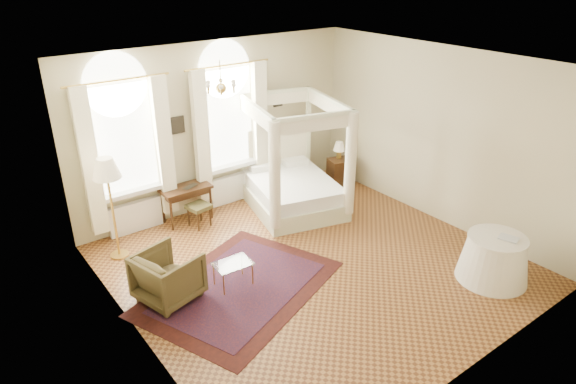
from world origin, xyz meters
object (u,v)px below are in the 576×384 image
canopy_bed (293,185)px  armchair (168,276)px  stool (199,208)px  side_table (494,258)px  floor_lamp (107,174)px  writing_desk (186,192)px  coffee_table (233,265)px  nightstand (340,173)px

canopy_bed → armchair: canopy_bed is taller
stool → side_table: (2.87, -4.38, -0.00)m
armchair → side_table: size_ratio=0.77×
floor_lamp → writing_desk: bearing=16.4°
writing_desk → floor_lamp: floor_lamp is taller
armchair → canopy_bed: bearing=-84.0°
canopy_bed → side_table: size_ratio=2.17×
coffee_table → side_table: (3.38, -2.34, 0.01)m
stool → armchair: bearing=-129.5°
canopy_bed → floor_lamp: canopy_bed is taller
nightstand → floor_lamp: 5.10m
stool → side_table: size_ratio=0.41×
coffee_table → side_table: size_ratio=0.54×
stool → nightstand: bearing=-4.8°
writing_desk → floor_lamp: 1.86m
canopy_bed → stool: 1.95m
armchair → coffee_table: 0.98m
armchair → floor_lamp: (-0.17, 1.64, 1.15)m
floor_lamp → canopy_bed: bearing=-5.8°
canopy_bed → coffee_table: size_ratio=4.00×
nightstand → armchair: size_ratio=0.78×
writing_desk → stool: (0.07, -0.34, -0.23)m
writing_desk → floor_lamp: size_ratio=0.53×
canopy_bed → nightstand: size_ratio=3.62×
nightstand → canopy_bed: bearing=-172.4°
side_table → canopy_bed: bearing=104.1°
writing_desk → coffee_table: (-0.44, -2.39, -0.25)m
side_table → armchair: bearing=148.7°
canopy_bed → armchair: 3.58m
canopy_bed → nightstand: (1.44, 0.19, -0.18)m
armchair → stool: bearing=-54.5°
armchair → nightstand: bearing=-87.9°
nightstand → floor_lamp: floor_lamp is taller
armchair → side_table: (4.32, -2.62, -0.02)m
canopy_bed → coffee_table: canopy_bed is taller
canopy_bed → floor_lamp: (-3.51, 0.36, 1.03)m
armchair → coffee_table: (0.94, -0.29, -0.03)m
writing_desk → nightstand: bearing=-10.3°
side_table → nightstand: bearing=83.6°
writing_desk → canopy_bed: bearing=-22.5°
canopy_bed → side_table: (0.98, -3.91, -0.14)m
writing_desk → side_table: (2.94, -4.72, -0.23)m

